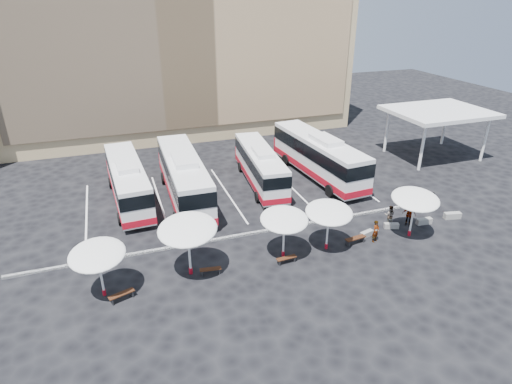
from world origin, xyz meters
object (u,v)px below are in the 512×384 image
object	(u,v)px
bus_3	(318,155)
conc_bench_3	(452,216)
passenger_1	(390,215)
wood_bench_3	(355,239)
passenger_0	(376,231)
sunshade_0	(97,255)
sunshade_1	(187,229)
conc_bench_2	(424,221)
bus_2	(260,165)
sunshade_4	(415,199)
conc_bench_0	(367,234)
wood_bench_2	(286,259)
conc_bench_1	(391,226)
wood_bench_0	(122,295)
bus_1	(184,176)
bus_0	(128,180)
sunshade_2	(284,219)
passenger_3	(431,201)
sunshade_3	(329,212)
passenger_2	(409,214)

from	to	relation	value
bus_3	conc_bench_3	distance (m)	13.23
passenger_1	conc_bench_3	bearing A→B (deg)	-150.43
wood_bench_3	passenger_0	bearing A→B (deg)	-6.67
sunshade_0	sunshade_1	distance (m)	5.37
conc_bench_3	passenger_1	world-z (taller)	passenger_1
sunshade_1	conc_bench_2	distance (m)	18.82
bus_2	conc_bench_3	size ratio (longest dim) A/B	8.86
sunshade_1	sunshade_4	bearing A→B (deg)	-2.24
conc_bench_0	sunshade_1	bearing A→B (deg)	-178.61
wood_bench_2	conc_bench_1	world-z (taller)	wood_bench_2
bus_2	wood_bench_0	xyz separation A→B (m)	(-13.42, -13.33, -1.52)
bus_1	wood_bench_2	bearing A→B (deg)	-68.10
passenger_1	wood_bench_3	bearing A→B (deg)	59.42
sunshade_4	passenger_0	distance (m)	3.63
bus_0	conc_bench_3	size ratio (longest dim) A/B	9.23
bus_0	conc_bench_2	world-z (taller)	bus_0
sunshade_1	passenger_0	world-z (taller)	sunshade_1
bus_2	sunshade_0	distance (m)	19.10
wood_bench_0	passenger_0	world-z (taller)	passenger_0
conc_bench_3	conc_bench_0	bearing A→B (deg)	-178.95
sunshade_4	wood_bench_3	world-z (taller)	sunshade_4
conc_bench_1	passenger_1	world-z (taller)	passenger_1
passenger_1	conc_bench_1	bearing A→B (deg)	112.20
bus_1	sunshade_1	size ratio (longest dim) A/B	2.74
sunshade_0	wood_bench_0	world-z (taller)	sunshade_0
sunshade_2	passenger_3	world-z (taller)	sunshade_2
conc_bench_1	sunshade_3	bearing A→B (deg)	-171.28
bus_1	sunshade_4	bearing A→B (deg)	-37.65
bus_0	wood_bench_3	xyz separation A→B (m)	(14.83, -12.56, -1.58)
bus_3	sunshade_1	distance (m)	19.17
conc_bench_1	sunshade_2	bearing A→B (deg)	-175.03
wood_bench_2	conc_bench_1	distance (m)	9.61
bus_0	bus_3	world-z (taller)	bus_3
bus_1	passenger_0	bearing A→B (deg)	-43.54
conc_bench_3	conc_bench_2	bearing A→B (deg)	-179.80
conc_bench_3	bus_3	bearing A→B (deg)	118.99
sunshade_0	sunshade_1	world-z (taller)	sunshade_1
bus_3	conc_bench_1	distance (m)	11.38
bus_2	sunshade_3	xyz separation A→B (m)	(0.60, -12.27, 1.01)
bus_1	bus_2	size ratio (longest dim) A/B	1.15
bus_1	passenger_3	xyz separation A→B (m)	(18.90, -8.77, -1.38)
sunshade_1	passenger_1	world-z (taller)	sunshade_1
bus_0	conc_bench_2	xyz separation A→B (m)	(21.45, -11.80, -1.73)
bus_1	sunshade_3	size ratio (longest dim) A/B	3.39
sunshade_4	conc_bench_2	xyz separation A→B (m)	(2.20, 1.10, -2.78)
conc_bench_0	conc_bench_2	distance (m)	5.27
sunshade_3	passenger_0	world-z (taller)	sunshade_3
sunshade_0	passenger_2	size ratio (longest dim) A/B	2.06
wood_bench_2	wood_bench_0	bearing A→B (deg)	-178.23
wood_bench_3	passenger_2	size ratio (longest dim) A/B	0.94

